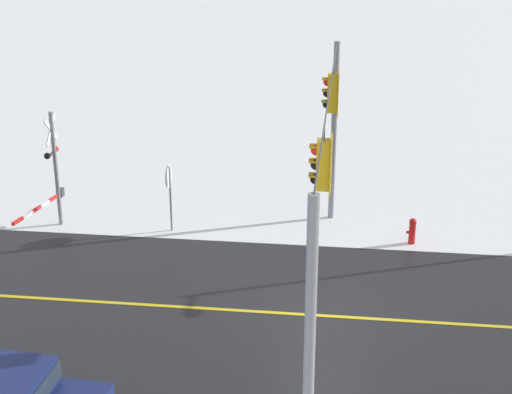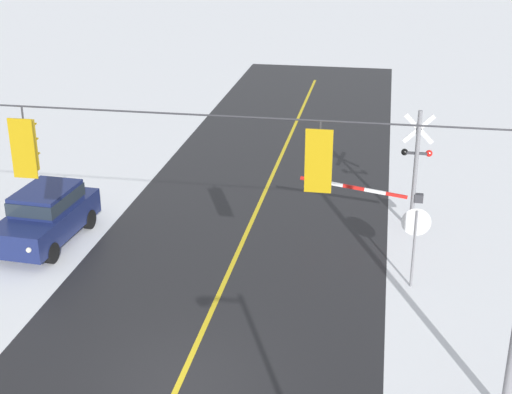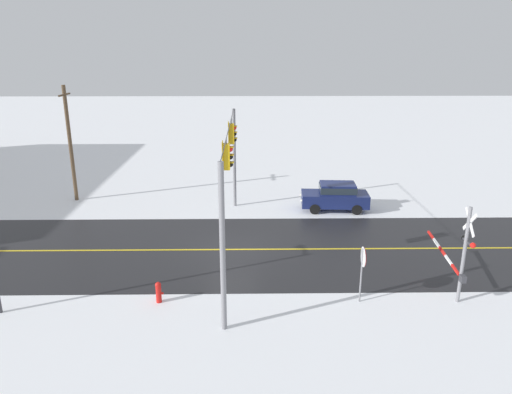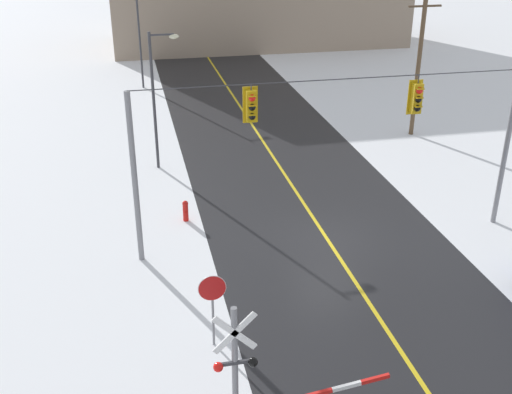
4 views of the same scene
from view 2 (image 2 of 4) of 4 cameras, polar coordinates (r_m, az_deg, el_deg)
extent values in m
plane|color=white|center=(17.14, -5.85, -13.93)|extent=(160.00, 160.00, 0.00)
cylinder|color=#38383D|center=(14.41, -6.80, 6.45)|extent=(14.00, 0.04, 0.04)
cylinder|color=#38383D|center=(13.90, 5.01, 5.49)|extent=(0.04, 0.04, 0.21)
cube|color=#C6990F|center=(14.10, 4.92, 2.98)|extent=(0.34, 0.28, 1.08)
cube|color=#C6990F|center=(13.95, 4.86, 2.77)|extent=(0.52, 0.03, 1.26)
sphere|color=red|center=(14.14, 5.02, 4.40)|extent=(0.24, 0.24, 0.24)
cube|color=#C6990F|center=(14.18, 5.06, 4.81)|extent=(0.26, 0.16, 0.03)
sphere|color=black|center=(14.24, 4.98, 3.18)|extent=(0.24, 0.24, 0.24)
cube|color=#C6990F|center=(14.28, 5.02, 3.58)|extent=(0.26, 0.16, 0.03)
sphere|color=black|center=(14.35, 4.94, 1.97)|extent=(0.24, 0.24, 0.24)
cube|color=#C6990F|center=(14.38, 4.98, 2.37)|extent=(0.26, 0.16, 0.03)
cylinder|color=#38383D|center=(15.59, -17.64, 6.18)|extent=(0.04, 0.04, 0.30)
cube|color=#C6990F|center=(15.78, -17.35, 3.77)|extent=(0.34, 0.28, 1.08)
cube|color=#C6990F|center=(15.65, -17.61, 3.59)|extent=(0.52, 0.03, 1.26)
sphere|color=red|center=(15.82, -17.24, 5.04)|extent=(0.24, 0.24, 0.24)
cube|color=#C6990F|center=(15.85, -17.17, 5.41)|extent=(0.26, 0.16, 0.03)
sphere|color=black|center=(15.91, -17.12, 3.94)|extent=(0.24, 0.24, 0.24)
cube|color=#C6990F|center=(15.94, -17.04, 4.31)|extent=(0.26, 0.16, 0.03)
sphere|color=black|center=(16.01, -16.99, 2.86)|extent=(0.24, 0.24, 0.24)
cube|color=#C6990F|center=(16.04, -16.91, 3.22)|extent=(0.26, 0.16, 0.03)
cylinder|color=gray|center=(20.65, 12.12, -3.97)|extent=(0.07, 0.07, 2.30)
cylinder|color=#B71414|center=(20.36, 12.30, -1.89)|extent=(0.76, 0.03, 0.76)
cylinder|color=white|center=(20.34, 12.30, -1.92)|extent=(0.80, 0.02, 0.80)
cylinder|color=gray|center=(23.96, 12.23, 1.94)|extent=(0.14, 0.14, 4.00)
cube|color=white|center=(23.57, 12.50, 5.17)|extent=(0.98, 0.04, 0.98)
cube|color=white|center=(23.57, 12.50, 5.17)|extent=(0.98, 0.04, 0.98)
cube|color=#38383D|center=(23.80, 12.35, 3.33)|extent=(0.80, 0.06, 0.08)
sphere|color=red|center=(23.88, 13.25, 3.31)|extent=(0.22, 0.22, 0.22)
sphere|color=black|center=(23.84, 11.43, 3.43)|extent=(0.22, 0.22, 0.22)
cube|color=red|center=(24.24, 10.83, 0.12)|extent=(0.71, 0.08, 0.19)
cube|color=white|center=(24.20, 9.19, 0.43)|extent=(0.71, 0.08, 0.19)
cube|color=red|center=(24.18, 7.56, 0.74)|extent=(0.71, 0.08, 0.19)
cube|color=white|center=(24.18, 5.92, 1.04)|extent=(0.71, 0.08, 0.19)
cube|color=red|center=(24.20, 4.28, 1.35)|extent=(0.71, 0.08, 0.19)
cube|color=#38383D|center=(24.28, 12.49, -0.09)|extent=(0.28, 0.20, 0.28)
cube|color=navy|center=(23.88, -15.93, -1.80)|extent=(2.01, 4.20, 0.80)
cube|color=navy|center=(23.74, -15.93, -0.12)|extent=(1.62, 2.22, 0.64)
cube|color=#232D38|center=(23.74, -15.93, -0.12)|extent=(1.66, 2.30, 0.40)
sphere|color=#EFEACC|center=(21.98, -17.19, -3.95)|extent=(0.16, 0.16, 0.16)
cylinder|color=black|center=(22.68, -15.57, -4.19)|extent=(0.26, 0.65, 0.64)
cylinder|color=black|center=(23.46, -19.01, -3.71)|extent=(0.26, 0.65, 0.64)
cylinder|color=black|center=(24.70, -12.81, -1.69)|extent=(0.26, 0.65, 0.64)
cylinder|color=black|center=(25.42, -16.06, -1.33)|extent=(0.26, 0.65, 0.64)
camera|label=1|loc=(26.03, -53.09, 15.05)|focal=54.73mm
camera|label=3|loc=(22.82, 63.01, 9.50)|focal=33.17mm
camera|label=4|loc=(33.17, 16.55, 23.76)|focal=43.50mm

